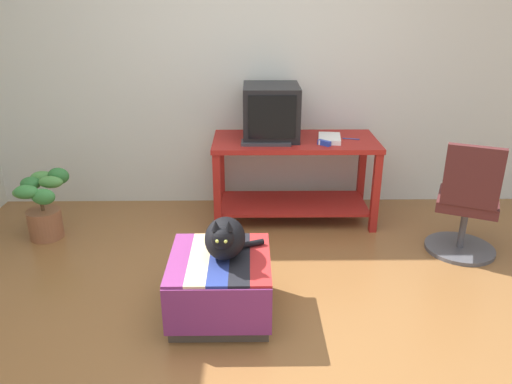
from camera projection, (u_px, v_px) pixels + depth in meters
ground_plane at (255, 333)px, 2.88m from camera, size 14.00×14.00×0.00m
back_wall at (252, 61)px, 4.30m from camera, size 8.00×0.10×2.60m
desk at (294, 165)px, 4.19m from camera, size 1.37×0.63×0.72m
tv_monitor at (271, 112)px, 4.07m from camera, size 0.46×0.50×0.44m
keyboard at (266, 143)px, 3.96m from camera, size 0.40×0.16×0.02m
book at (329, 138)px, 4.05m from camera, size 0.21×0.30×0.04m
ottoman_with_blanket at (220, 285)px, 3.00m from camera, size 0.60×0.64×0.39m
cat at (225, 238)px, 2.89m from camera, size 0.37×0.37×0.29m
potted_plant at (43, 206)px, 3.92m from camera, size 0.39×0.37×0.56m
office_chair at (467, 207)px, 3.62m from camera, size 0.56×0.56×0.89m
stapler at (324, 143)px, 3.93m from camera, size 0.10×0.10×0.04m
pen at (351, 139)px, 4.10m from camera, size 0.14×0.04×0.01m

